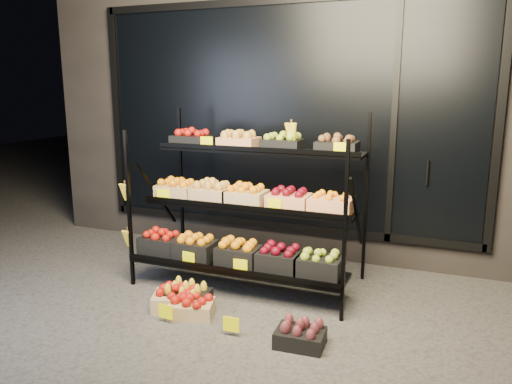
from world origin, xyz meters
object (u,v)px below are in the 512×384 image
at_px(floor_crate_midleft, 186,296).
at_px(floor_crate_midright, 191,306).
at_px(display_rack, 245,206).
at_px(floor_crate_left, 177,298).

xyz_separation_m(floor_crate_midleft, floor_crate_midright, (0.14, -0.15, -0.01)).
distance_m(display_rack, floor_crate_midright, 1.08).
xyz_separation_m(floor_crate_left, floor_crate_midright, (0.19, -0.08, -0.01)).
relative_size(display_rack, floor_crate_midleft, 5.11).
relative_size(floor_crate_left, floor_crate_midleft, 1.11).
distance_m(display_rack, floor_crate_midleft, 1.00).
bearing_deg(display_rack, floor_crate_midright, -100.87).
bearing_deg(floor_crate_midleft, floor_crate_midright, -53.57).
height_order(floor_crate_left, floor_crate_midleft, floor_crate_midleft).
xyz_separation_m(display_rack, floor_crate_left, (-0.34, -0.73, -0.69)).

